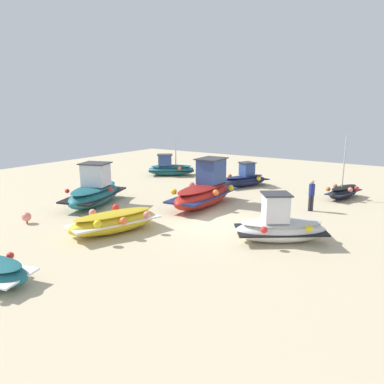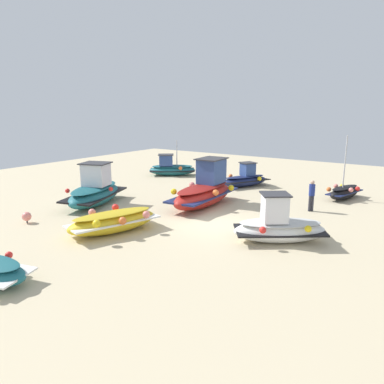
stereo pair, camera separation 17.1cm
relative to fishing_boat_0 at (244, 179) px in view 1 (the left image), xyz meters
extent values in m
plane|color=beige|center=(8.82, 2.67, -0.52)|extent=(49.21, 49.21, 0.00)
ellipsoid|color=navy|center=(0.03, -0.01, -0.14)|extent=(3.98, 3.09, 0.87)
cube|color=black|center=(0.03, -0.01, -0.10)|extent=(3.85, 3.02, 0.18)
ellipsoid|color=#151E45|center=(0.03, -0.01, 0.18)|extent=(3.48, 2.68, 0.22)
cube|color=#2D4784|center=(-0.19, 0.10, 0.70)|extent=(1.14, 1.14, 0.91)
cube|color=#333338|center=(-0.19, 0.10, 1.18)|extent=(1.33, 1.32, 0.06)
sphere|color=orange|center=(0.19, -1.09, 0.14)|extent=(0.31, 0.31, 0.31)
sphere|color=yellow|center=(-0.14, 1.06, 0.13)|extent=(0.31, 0.31, 0.31)
ellipsoid|color=maroon|center=(6.37, 0.49, 0.09)|extent=(5.43, 2.08, 1.27)
cube|color=navy|center=(6.37, 0.49, 0.15)|extent=(5.22, 2.11, 0.15)
ellipsoid|color=maroon|center=(6.37, 0.49, 0.60)|extent=(4.78, 1.80, 0.24)
cube|color=#2D4784|center=(5.45, 0.46, 1.40)|extent=(1.58, 1.25, 1.41)
cube|color=#333338|center=(5.45, 0.46, 2.13)|extent=(1.84, 1.45, 0.06)
sphere|color=yellow|center=(7.82, -0.54, 0.48)|extent=(0.34, 0.34, 0.34)
sphere|color=orange|center=(6.81, 1.57, 0.50)|extent=(0.34, 0.34, 0.34)
sphere|color=#EA7F75|center=(5.94, -0.60, 0.54)|extent=(0.34, 0.34, 0.34)
sphere|color=yellow|center=(4.93, 1.51, 0.43)|extent=(0.34, 0.34, 0.34)
ellipsoid|color=gold|center=(12.52, -0.43, -0.05)|extent=(4.54, 2.98, 1.07)
cube|color=white|center=(12.52, -0.43, 0.00)|extent=(4.38, 2.93, 0.21)
ellipsoid|color=gold|center=(12.52, -0.43, 0.35)|extent=(3.98, 2.58, 0.26)
sphere|color=#EA7F75|center=(11.71, 0.86, 0.33)|extent=(0.34, 0.34, 0.34)
sphere|color=red|center=(11.66, -1.16, 0.34)|extent=(0.34, 0.34, 0.34)
sphere|color=orange|center=(12.83, 0.49, 0.26)|extent=(0.34, 0.34, 0.34)
sphere|color=#EA7F75|center=(12.77, -1.54, 0.30)|extent=(0.34, 0.34, 0.34)
sphere|color=yellow|center=(13.95, 0.11, 0.36)|extent=(0.34, 0.34, 0.34)
ellipsoid|color=white|center=(9.38, 6.26, -0.07)|extent=(3.47, 4.02, 0.99)
cube|color=black|center=(9.38, 6.26, -0.02)|extent=(3.38, 3.89, 0.16)
ellipsoid|color=beige|center=(9.38, 6.26, 0.31)|extent=(3.02, 3.51, 0.22)
cube|color=white|center=(9.53, 6.05, 0.95)|extent=(1.34, 1.35, 1.13)
cube|color=#333338|center=(9.53, 6.05, 1.54)|extent=(1.56, 1.57, 0.06)
sphere|color=yellow|center=(9.50, 7.48, 0.30)|extent=(0.29, 0.29, 0.29)
sphere|color=red|center=(8.72, 5.79, 0.16)|extent=(0.29, 0.29, 0.29)
sphere|color=red|center=(10.57, 6.00, 0.27)|extent=(0.29, 0.29, 0.29)
ellipsoid|color=#1E6670|center=(-0.54, -7.03, -0.10)|extent=(3.50, 3.98, 0.92)
cube|color=black|center=(-0.54, -7.03, -0.06)|extent=(3.41, 3.86, 0.15)
ellipsoid|color=#1A565F|center=(-0.54, -7.03, 0.25)|extent=(3.05, 3.48, 0.21)
cube|color=#2D4784|center=(-0.22, -7.45, 0.76)|extent=(1.44, 1.46, 0.88)
cube|color=#333338|center=(-0.22, -7.45, 1.23)|extent=(1.67, 1.70, 0.06)
cylinder|color=#B7B7BC|center=(-0.77, -6.72, 1.37)|extent=(0.08, 0.08, 2.11)
sphere|color=orange|center=(-0.27, -5.99, 0.22)|extent=(0.31, 0.31, 0.31)
sphere|color=red|center=(-0.80, -8.08, 0.23)|extent=(0.31, 0.31, 0.31)
sphere|color=red|center=(17.56, -0.14, 0.17)|extent=(0.25, 0.25, 0.25)
ellipsoid|color=#1E6670|center=(9.66, -4.94, 0.03)|extent=(5.19, 3.46, 1.15)
cube|color=black|center=(9.66, -4.94, 0.08)|extent=(5.03, 3.43, 0.15)
ellipsoid|color=#1A565F|center=(9.66, -4.94, 0.49)|extent=(4.56, 3.02, 0.22)
cube|color=silver|center=(9.40, -5.04, 1.22)|extent=(1.59, 1.68, 1.29)
cube|color=#333338|center=(9.40, -5.04, 1.89)|extent=(1.84, 1.95, 0.06)
sphere|color=red|center=(11.08, -5.54, 0.49)|extent=(0.26, 0.26, 0.26)
sphere|color=red|center=(9.30, -3.96, 0.46)|extent=(0.26, 0.26, 0.26)
sphere|color=red|center=(8.96, -6.31, 0.52)|extent=(0.26, 0.26, 0.26)
ellipsoid|color=black|center=(-0.04, 6.83, -0.13)|extent=(3.17, 1.74, 0.82)
cube|color=navy|center=(-0.04, 6.83, -0.09)|extent=(3.06, 1.72, 0.10)
ellipsoid|color=black|center=(-0.04, 6.83, 0.20)|extent=(2.78, 1.51, 0.16)
cylinder|color=#B7B7BC|center=(0.24, 6.75, 1.85)|extent=(0.08, 0.08, 3.17)
sphere|color=orange|center=(0.62, 6.03, 0.11)|extent=(0.28, 0.28, 0.28)
sphere|color=#EA7F75|center=(0.52, 7.30, 0.22)|extent=(0.28, 0.28, 0.28)
sphere|color=#EA7F75|center=(-0.19, 6.25, 0.20)|extent=(0.28, 0.28, 0.28)
sphere|color=red|center=(-0.30, 7.51, 0.17)|extent=(0.28, 0.28, 0.28)
sphere|color=yellow|center=(-1.01, 6.47, 0.09)|extent=(0.28, 0.28, 0.28)
cylinder|color=#2D2D38|center=(3.87, 6.00, -0.08)|extent=(0.14, 0.14, 0.88)
cylinder|color=#2D2D38|center=(3.98, 5.89, -0.08)|extent=(0.14, 0.14, 0.88)
cylinder|color=navy|center=(3.93, 5.95, 0.67)|extent=(0.32, 0.32, 0.62)
sphere|color=tan|center=(3.93, 5.95, 1.09)|extent=(0.22, 0.22, 0.22)
cylinder|color=#3F3F42|center=(13.98, -4.96, -0.46)|extent=(0.08, 0.08, 0.11)
sphere|color=#EA7F75|center=(13.98, -4.96, -0.18)|extent=(0.45, 0.45, 0.45)
camera|label=1|loc=(23.67, 11.34, 5.01)|focal=34.14mm
camera|label=2|loc=(23.57, 11.48, 5.01)|focal=34.14mm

